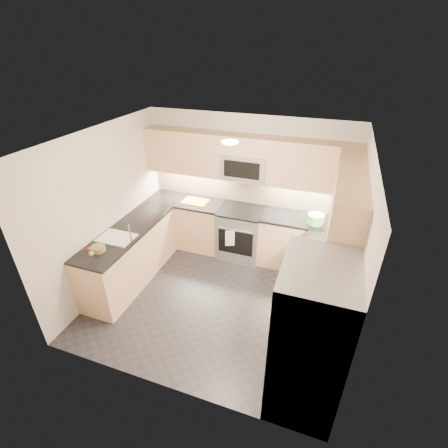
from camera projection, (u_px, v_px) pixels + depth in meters
floor at (217, 298)px, 5.10m from camera, size 3.60×3.20×0.00m
ceiling at (214, 140)px, 3.85m from camera, size 3.60×3.20×0.02m
wall_back at (247, 186)px, 5.79m from camera, size 3.60×0.02×2.50m
wall_front at (158, 309)px, 3.17m from camera, size 3.60×0.02×2.50m
wall_left at (107, 210)px, 5.00m from camera, size 0.02×3.20×2.50m
wall_right at (353, 255)px, 3.96m from camera, size 0.02×3.20×2.50m
base_cab_back_left at (187, 223)px, 6.25m from camera, size 1.42×0.60×0.90m
base_cab_back_right at (301, 244)px, 5.62m from camera, size 1.42×0.60×0.90m
base_cab_right at (320, 291)px, 4.57m from camera, size 0.60×1.70×0.90m
base_cab_peninsula at (131, 256)px, 5.31m from camera, size 0.60×2.00×0.90m
countertop_back_left at (186, 201)px, 6.02m from camera, size 1.42×0.63×0.04m
countertop_back_right at (305, 220)px, 5.39m from camera, size 1.42×0.63×0.04m
countertop_right at (325, 265)px, 4.33m from camera, size 0.63×1.70×0.04m
countertop_peninsula at (126, 231)px, 5.07m from camera, size 0.63×2.00×0.04m
upper_cab_back at (246, 158)px, 5.36m from camera, size 3.60×0.35×0.75m
upper_cab_right at (348, 201)px, 3.95m from camera, size 0.35×1.95×0.75m
backsplash_back at (247, 189)px, 5.81m from camera, size 3.60×0.01×0.51m
backsplash_right at (352, 240)px, 4.35m from camera, size 0.01×2.30×0.51m
gas_range at (241, 233)px, 5.92m from camera, size 0.76×0.65×0.91m
range_cooktop at (242, 211)px, 5.69m from camera, size 0.76×0.65×0.03m
oven_door_glass at (235, 243)px, 5.65m from camera, size 0.62×0.02×0.45m
oven_handle at (235, 230)px, 5.50m from camera, size 0.60×0.02×0.02m
microwave at (245, 166)px, 5.40m from camera, size 0.76×0.40×0.40m
microwave_door at (241, 170)px, 5.23m from camera, size 0.60×0.01×0.28m
refrigerator at (309, 338)px, 3.29m from camera, size 0.70×0.90×1.80m
fridge_handle_left at (270, 339)px, 3.23m from camera, size 0.02×0.02×1.20m
fridge_handle_right at (277, 313)px, 3.52m from camera, size 0.02×0.02×1.20m
sink_basin at (117, 242)px, 4.89m from camera, size 0.52×0.38×0.16m
faucet at (130, 233)px, 4.72m from camera, size 0.03×0.03×0.28m
utensil_bowl at (316, 219)px, 5.22m from camera, size 0.33×0.33×0.15m
cutting_board at (195, 201)px, 5.94m from camera, size 0.47×0.33×0.01m
fruit_basket at (98, 249)px, 4.56m from camera, size 0.26×0.26×0.07m
fruit_apple at (88, 250)px, 4.40m from camera, size 0.06×0.06×0.06m
fruit_pear at (91, 253)px, 4.32m from camera, size 0.07×0.07×0.07m
dish_towel_check at (230, 238)px, 5.59m from camera, size 0.15×0.07×0.30m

